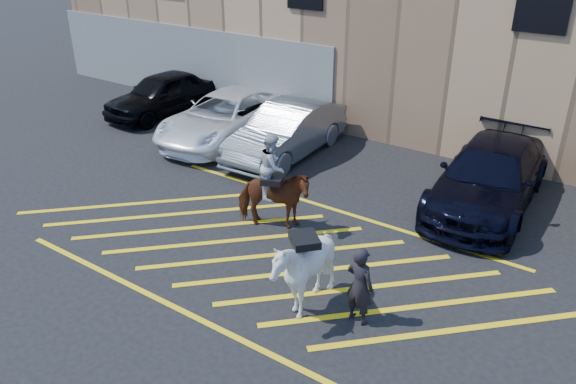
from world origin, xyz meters
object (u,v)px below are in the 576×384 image
Objects in this scene: car_silver_sedan at (287,131)px; car_blue_suv at (489,176)px; car_black_suv at (162,94)px; car_white_pickup at (225,117)px; saddled_white at (304,271)px; mounted_bay at (273,191)px; handler at (360,285)px.

car_blue_suv reaches higher than car_silver_sedan.
car_black_suv is 0.84× the size of car_white_pickup.
car_blue_suv reaches higher than car_black_suv.
saddled_white reaches higher than car_white_pickup.
saddled_white is (2.23, -2.14, -0.09)m from mounted_bay.
car_white_pickup is 1.13× the size of car_silver_sedan.
handler is at bearing 16.00° from saddled_white.
saddled_white is (6.86, -5.93, 0.10)m from car_white_pickup.
mounted_bay is (-3.71, -3.91, 0.15)m from car_blue_suv.
saddled_white is at bearing -29.72° from car_black_suv.
mounted_bay is at bearing -25.95° from car_black_suv.
saddled_white reaches higher than handler.
mounted_bay reaches higher than saddled_white.
car_white_pickup is (3.48, -0.63, -0.02)m from car_black_suv.
car_silver_sedan reaches higher than handler.
handler is (11.31, -6.29, -0.01)m from car_black_suv.
car_blue_suv is at bearing 0.18° from car_black_suv.
car_black_suv is at bearing 174.27° from car_blue_suv.
mounted_bay reaches higher than car_silver_sedan.
car_black_suv is 0.83× the size of car_blue_suv.
car_black_suv is 1.94× the size of mounted_bay.
car_silver_sedan is 4.36m from mounted_bay.
car_silver_sedan is 3.10× the size of handler.
car_white_pickup is at bearing -27.34° from handler.
car_blue_suv is 2.34× the size of mounted_bay.
car_silver_sedan is 2.04× the size of mounted_bay.
car_black_suv is at bearing 151.35° from mounted_bay.
mounted_bay is (8.11, -4.43, 0.17)m from car_black_suv.
car_black_suv is 0.95× the size of car_silver_sedan.
car_blue_suv reaches higher than handler.
car_black_suv is 5.93m from car_silver_sedan.
saddled_white is (-0.97, -0.28, 0.09)m from handler.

